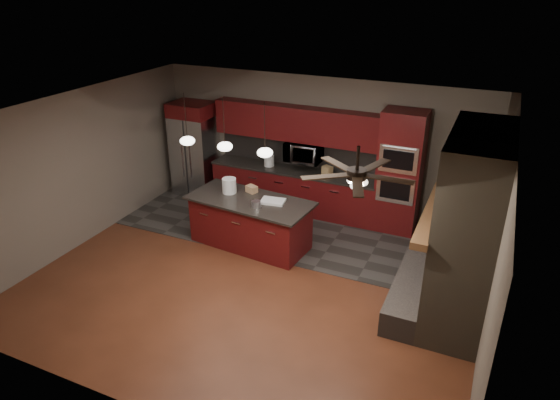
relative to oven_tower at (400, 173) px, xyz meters
The scene contains 22 objects.
ground 3.40m from the oven_tower, 122.27° to the right, with size 7.00×7.00×0.00m, color brown.
ceiling 3.57m from the oven_tower, 122.27° to the right, with size 7.00×6.00×0.02m, color white.
back_wall 1.74m from the oven_tower, 169.75° to the left, with size 7.00×0.02×2.80m, color #675C52.
right_wall 3.25m from the oven_tower, 56.24° to the right, with size 0.02×6.00×2.80m, color #675C52.
left_wall 5.86m from the oven_tower, 152.62° to the right, with size 0.02×6.00×2.80m, color #675C52.
slate_tile_patch 2.26m from the oven_tower, 152.30° to the right, with size 7.00×2.40×0.01m, color #393633.
fireplace_column 2.66m from the oven_tower, 59.73° to the right, with size 1.30×2.10×2.80m.
back_cabinetry 2.20m from the oven_tower, behind, with size 3.59×0.64×2.20m.
oven_tower is the anchor object (origin of this frame).
microwave 1.98m from the oven_tower, behind, with size 0.73×0.41×0.50m, color silver.
refrigerator 4.54m from the oven_tower, behind, with size 0.89×0.75×2.09m.
kitchen_island 2.96m from the oven_tower, 143.07° to the right, with size 2.36×1.24×0.92m.
white_bucket 3.21m from the oven_tower, 150.09° to the right, with size 0.26×0.26×0.28m, color silver.
paint_can 2.84m from the oven_tower, 136.53° to the right, with size 0.17×0.17×0.11m, color silver.
paint_tray 2.51m from the oven_tower, 138.49° to the right, with size 0.42×0.29×0.04m, color silver.
cardboard_box 2.81m from the oven_tower, 149.61° to the right, with size 0.20×0.14×0.13m, color #AA7F57.
counter_bucket 2.74m from the oven_tower, behind, with size 0.21×0.21×0.24m, color silver.
counter_box 1.43m from the oven_tower, behind, with size 0.19×0.15×0.21m, color #A48454.
pendant_left 3.97m from the oven_tower, 149.26° to the right, with size 0.26×0.26×0.92m.
pendant_center 3.37m from the oven_tower, 142.53° to the right, with size 0.26×0.26×0.92m.
pendant_right 2.83m from the oven_tower, 132.87° to the right, with size 0.26×0.26×0.92m.
ceiling_fan 3.72m from the oven_tower, 88.36° to the right, with size 1.27×1.33×0.41m.
Camera 1 is at (3.24, -6.21, 4.66)m, focal length 32.00 mm.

